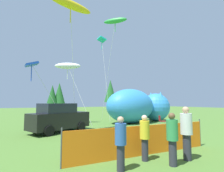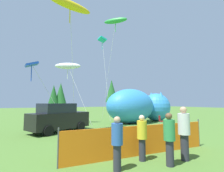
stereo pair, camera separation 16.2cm
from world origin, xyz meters
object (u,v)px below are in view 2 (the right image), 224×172
(spectator_in_yellow_shirt, at_px, (169,137))
(kite_blue_box, at_px, (32,65))
(folding_chair, at_px, (161,120))
(spectator_in_grey_shirt, at_px, (184,131))
(spectator_in_green_shirt, at_px, (117,141))
(parked_car, at_px, (59,118))
(spectator_in_white_shirt, at_px, (142,136))
(kite_white_ghost, at_px, (68,66))
(kite_green_fish, at_px, (115,21))
(kite_yellow_hero, at_px, (70,5))
(inflatable_cat, at_px, (138,107))
(kite_teal_diamond, at_px, (102,41))

(spectator_in_yellow_shirt, distance_m, kite_blue_box, 11.50)
(folding_chair, relative_size, spectator_in_grey_shirt, 0.49)
(spectator_in_green_shirt, bearing_deg, parked_car, 90.30)
(spectator_in_white_shirt, distance_m, kite_white_ghost, 12.44)
(kite_green_fish, bearing_deg, kite_blue_box, -166.30)
(spectator_in_yellow_shirt, bearing_deg, kite_green_fish, 67.15)
(spectator_in_green_shirt, xyz_separation_m, kite_blue_box, (-1.71, 9.77, 3.96))
(kite_blue_box, bearing_deg, kite_yellow_hero, -54.74)
(parked_car, bearing_deg, inflatable_cat, -8.84)
(folding_chair, distance_m, spectator_in_white_shirt, 8.93)
(spectator_in_green_shirt, xyz_separation_m, spectator_in_white_shirt, (1.24, 0.35, -0.01))
(spectator_in_green_shirt, relative_size, kite_blue_box, 0.31)
(kite_green_fish, bearing_deg, kite_white_ghost, 179.93)
(inflatable_cat, bearing_deg, spectator_in_grey_shirt, -124.50)
(folding_chair, height_order, kite_blue_box, kite_blue_box)
(spectator_in_white_shirt, bearing_deg, kite_blue_box, 107.39)
(inflatable_cat, xyz_separation_m, spectator_in_green_shirt, (-8.31, -9.64, -0.66))
(folding_chair, distance_m, kite_yellow_hero, 11.28)
(parked_car, relative_size, folding_chair, 4.74)
(parked_car, distance_m, inflatable_cat, 8.57)
(folding_chair, relative_size, spectator_in_yellow_shirt, 0.55)
(kite_teal_diamond, xyz_separation_m, kite_blue_box, (-8.22, -4.67, -4.82))
(spectator_in_yellow_shirt, relative_size, kite_yellow_hero, 0.18)
(spectator_in_green_shirt, xyz_separation_m, spectator_in_grey_shirt, (2.60, -0.35, 0.15))
(kite_yellow_hero, bearing_deg, spectator_in_yellow_shirt, -79.47)
(spectator_in_white_shirt, bearing_deg, kite_teal_diamond, 69.50)
(inflatable_cat, distance_m, spectator_in_white_shirt, 11.69)
(kite_teal_diamond, height_order, kite_yellow_hero, kite_teal_diamond)
(kite_yellow_hero, height_order, kite_green_fish, kite_green_fish)
(spectator_in_grey_shirt, relative_size, spectator_in_white_shirt, 1.19)
(parked_car, bearing_deg, spectator_in_grey_shirt, -93.26)
(kite_yellow_hero, distance_m, kite_white_ghost, 6.09)
(spectator_in_grey_shirt, bearing_deg, spectator_in_yellow_shirt, -171.09)
(spectator_in_white_shirt, xyz_separation_m, kite_blue_box, (-2.95, 9.42, 3.97))
(spectator_in_green_shirt, distance_m, kite_yellow_hero, 10.50)
(spectator_in_grey_shirt, distance_m, kite_yellow_hero, 10.86)
(parked_car, height_order, inflatable_cat, inflatable_cat)
(spectator_in_yellow_shirt, xyz_separation_m, kite_blue_box, (-3.40, 10.27, 3.92))
(kite_blue_box, bearing_deg, inflatable_cat, -0.75)
(parked_car, height_order, spectator_in_grey_shirt, parked_car)
(parked_car, distance_m, spectator_in_grey_shirt, 8.59)
(spectator_in_yellow_shirt, xyz_separation_m, spectator_in_white_shirt, (-0.45, 0.84, -0.06))
(spectator_in_yellow_shirt, distance_m, spectator_in_white_shirt, 0.96)
(spectator_in_green_shirt, bearing_deg, kite_blue_box, 99.91)
(kite_teal_diamond, relative_size, kite_green_fish, 0.88)
(folding_chair, bearing_deg, spectator_in_grey_shirt, -99.38)
(folding_chair, height_order, spectator_in_white_shirt, spectator_in_white_shirt)
(spectator_in_grey_shirt, relative_size, kite_blue_box, 0.37)
(inflatable_cat, relative_size, spectator_in_grey_shirt, 4.19)
(folding_chair, xyz_separation_m, kite_green_fish, (-1.08, 5.68, 10.73))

